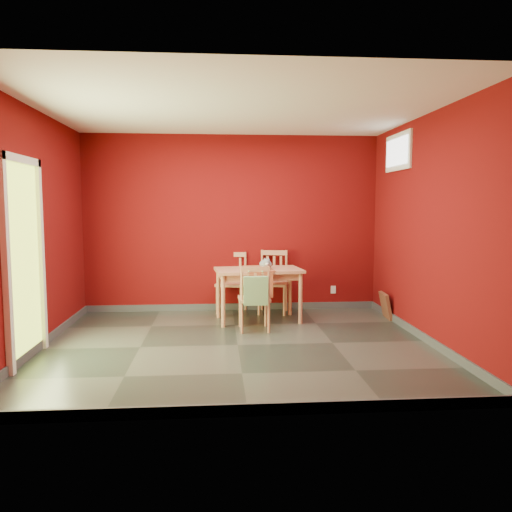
{
  "coord_description": "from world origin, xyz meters",
  "views": [
    {
      "loc": [
        -0.23,
        -5.7,
        1.62
      ],
      "look_at": [
        0.25,
        0.45,
        1.0
      ],
      "focal_mm": 35.0,
      "sensor_mm": 36.0,
      "label": 1
    }
  ],
  "objects": [
    {
      "name": "room_shell",
      "position": [
        0.0,
        0.0,
        0.05
      ],
      "size": [
        4.5,
        4.5,
        4.5
      ],
      "color": "#5F090A",
      "rests_on": "ground"
    },
    {
      "name": "ground",
      "position": [
        0.0,
        0.0,
        0.0
      ],
      "size": [
        4.5,
        4.5,
        0.0
      ],
      "primitive_type": "plane",
      "color": "#2D342D",
      "rests_on": "ground"
    },
    {
      "name": "picture_frame",
      "position": [
        2.19,
        1.22,
        0.19
      ],
      "size": [
        0.15,
        0.38,
        0.37
      ],
      "color": "brown",
      "rests_on": "ground"
    },
    {
      "name": "tote_bag",
      "position": [
        0.25,
        0.45,
        0.56
      ],
      "size": [
        0.3,
        0.18,
        0.43
      ],
      "color": "#719B64",
      "rests_on": "chair_near"
    },
    {
      "name": "dining_table",
      "position": [
        0.34,
        1.22,
        0.65
      ],
      "size": [
        1.26,
        0.82,
        0.74
      ],
      "color": "tan",
      "rests_on": "ground"
    },
    {
      "name": "window",
      "position": [
        2.23,
        1.0,
        2.35
      ],
      "size": [
        0.05,
        0.9,
        0.5
      ],
      "color": "white",
      "rests_on": "room_shell"
    },
    {
      "name": "outlet_plate",
      "position": [
        1.6,
        1.99,
        0.3
      ],
      "size": [
        0.08,
        0.02,
        0.12
      ],
      "primitive_type": "cube",
      "color": "silver",
      "rests_on": "room_shell"
    },
    {
      "name": "doorway",
      "position": [
        -2.23,
        -0.4,
        1.12
      ],
      "size": [
        0.06,
        1.01,
        2.13
      ],
      "color": "#B7D838",
      "rests_on": "ground"
    },
    {
      "name": "chair_near",
      "position": [
        0.25,
        0.66,
        0.44
      ],
      "size": [
        0.41,
        0.41,
        0.86
      ],
      "color": "tan",
      "rests_on": "ground"
    },
    {
      "name": "chair_far_left",
      "position": [
        -0.01,
        1.88,
        0.47
      ],
      "size": [
        0.52,
        0.52,
        0.91
      ],
      "color": "tan",
      "rests_on": "ground"
    },
    {
      "name": "cat",
      "position": [
        0.44,
        1.19,
        0.83
      ],
      "size": [
        0.26,
        0.39,
        0.18
      ],
      "primitive_type": null,
      "rotation": [
        0.0,
        0.0,
        -0.2
      ],
      "color": "slate",
      "rests_on": "table_runner"
    },
    {
      "name": "table_runner",
      "position": [
        0.34,
        1.1,
        0.69
      ],
      "size": [
        0.42,
        0.75,
        0.36
      ],
      "color": "#A3492A",
      "rests_on": "dining_table"
    },
    {
      "name": "chair_far_right",
      "position": [
        0.62,
        1.78,
        0.48
      ],
      "size": [
        0.52,
        0.52,
        0.94
      ],
      "color": "tan",
      "rests_on": "ground"
    }
  ]
}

